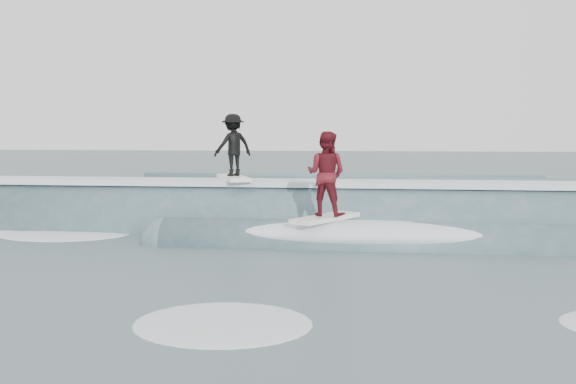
# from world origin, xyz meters

# --- Properties ---
(ground) EXTENTS (160.00, 160.00, 0.00)m
(ground) POSITION_xyz_m (0.00, 0.00, 0.00)
(ground) COLOR #3C5458
(ground) RESTS_ON ground
(breaking_wave) EXTENTS (23.15, 4.03, 2.49)m
(breaking_wave) POSITION_xyz_m (0.24, 2.76, 0.04)
(breaking_wave) COLOR #38585E
(breaking_wave) RESTS_ON ground
(surfer_black) EXTENTS (1.29, 2.05, 1.71)m
(surfer_black) POSITION_xyz_m (-1.57, 3.05, 2.13)
(surfer_black) COLOR white
(surfer_black) RESTS_ON ground
(surfer_red) EXTENTS (1.50, 2.00, 1.97)m
(surfer_red) POSITION_xyz_m (1.01, 0.85, 1.54)
(surfer_red) COLOR white
(surfer_red) RESTS_ON ground
(whitewater) EXTENTS (16.10, 9.30, 0.10)m
(whitewater) POSITION_xyz_m (-0.86, -1.02, 0.00)
(whitewater) COLOR white
(whitewater) RESTS_ON ground
(far_swells) EXTENTS (35.39, 8.65, 0.80)m
(far_swells) POSITION_xyz_m (-0.53, 17.65, 0.00)
(far_swells) COLOR #38585E
(far_swells) RESTS_ON ground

